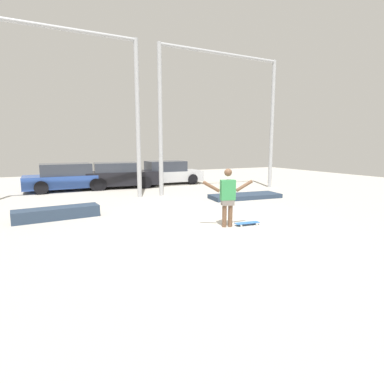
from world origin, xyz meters
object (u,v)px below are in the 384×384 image
object	(u,v)px
parked_car_blue	(69,177)
parked_car_silver	(167,173)
parked_car_black	(119,176)
grind_box	(57,213)
skateboarder	(228,195)
manual_pad	(245,196)
skateboard	(247,223)

from	to	relation	value
parked_car_blue	parked_car_silver	distance (m)	5.57
parked_car_blue	parked_car_black	size ratio (longest dim) A/B	1.03
grind_box	parked_car_black	bearing A→B (deg)	62.16
skateboarder	grind_box	bearing A→B (deg)	159.63
parked_car_black	skateboarder	bearing A→B (deg)	-78.52
manual_pad	parked_car_blue	bearing A→B (deg)	138.58
skateboard	parked_car_black	distance (m)	9.77
skateboarder	parked_car_silver	size ratio (longest dim) A/B	0.41
grind_box	parked_car_blue	size ratio (longest dim) A/B	0.57
grind_box	manual_pad	bearing A→B (deg)	3.78
parked_car_blue	parked_car_black	distance (m)	2.55
skateboard	parked_car_silver	size ratio (longest dim) A/B	0.19
skateboard	parked_car_blue	size ratio (longest dim) A/B	0.17
skateboard	parked_car_black	size ratio (longest dim) A/B	0.18
skateboarder	parked_car_silver	xyz separation A→B (m)	(2.07, 9.93, -0.26)
skateboard	parked_car_black	world-z (taller)	parked_car_black
skateboarder	manual_pad	distance (m)	4.99
parked_car_blue	parked_car_black	bearing A→B (deg)	-3.64
skateboarder	skateboard	distance (m)	1.06
grind_box	parked_car_blue	distance (m)	6.55
grind_box	parked_car_black	xyz separation A→B (m)	(3.36, 6.36, 0.49)
skateboarder	manual_pad	bearing A→B (deg)	64.08
skateboarder	parked_car_black	distance (m)	9.57
grind_box	skateboard	bearing A→B (deg)	-33.55
skateboard	grind_box	bearing A→B (deg)	152.12
skateboard	grind_box	size ratio (longest dim) A/B	0.30
skateboarder	skateboard	xyz separation A→B (m)	(0.62, -0.10, -0.86)
grind_box	parked_car_silver	bearing A→B (deg)	46.70
skateboarder	manual_pad	xyz separation A→B (m)	(3.28, 3.67, -0.83)
skateboarder	manual_pad	size ratio (longest dim) A/B	0.53
skateboard	manual_pad	distance (m)	4.62
parked_car_black	parked_car_silver	xyz separation A→B (m)	(3.02, 0.41, -0.01)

